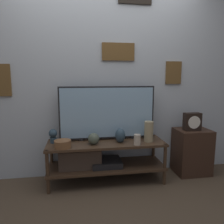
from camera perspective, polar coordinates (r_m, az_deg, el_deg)
The scene contains 12 objects.
ground_plane at distance 2.65m, azimuth -0.62°, elevation -20.08°, with size 12.00×12.00×0.00m, color #4C3D2D.
wall_back at distance 2.86m, azimuth -2.37°, elevation 10.33°, with size 6.40×0.08×2.70m.
media_console at distance 2.75m, azimuth -3.94°, elevation -11.63°, with size 1.43×0.46×0.51m.
television at distance 2.72m, azimuth -1.20°, elevation -0.17°, with size 1.19×0.05×0.67m.
vase_wide_bowl at distance 2.54m, azimuth -12.78°, elevation -8.14°, with size 0.19×0.19×0.09m.
vase_tall_ceramic at distance 2.72m, azimuth 9.56°, elevation -5.05°, with size 0.11×0.11×0.25m.
vase_round_glass at distance 2.60m, azimuth -4.83°, elevation -6.97°, with size 0.14×0.14×0.14m.
vase_urn_stoneware at distance 2.67m, azimuth 2.17°, elevation -6.10°, with size 0.12×0.13×0.17m.
candle_jar at distance 2.59m, azimuth 6.60°, elevation -7.18°, with size 0.08×0.08×0.12m.
decorative_bust at distance 2.73m, azimuth -15.15°, elevation -5.82°, with size 0.10×0.10×0.17m.
side_table at distance 3.18m, azimuth 20.10°, elevation -9.62°, with size 0.44×0.36×0.60m.
mantel_clock at distance 3.03m, azimuth 20.22°, elevation -2.37°, with size 0.22×0.11×0.23m.
Camera 1 is at (-0.34, -2.29, 1.29)m, focal length 35.00 mm.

